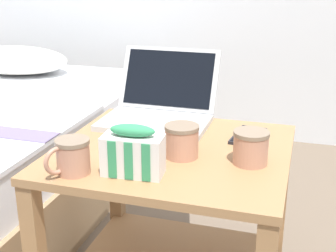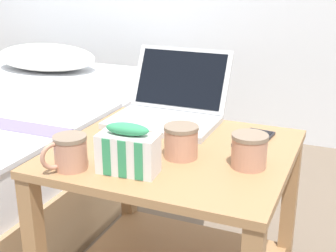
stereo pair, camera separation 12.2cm
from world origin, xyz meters
name	(u,v)px [view 2 (the right image)]	position (x,y,z in m)	size (l,w,h in m)	color
bedside_table	(174,210)	(0.00, 0.00, 0.35)	(0.63, 0.59, 0.54)	#997047
laptop	(169,107)	(-0.11, 0.22, 0.58)	(0.33, 0.32, 0.21)	#B7BABC
mug_front_left	(181,139)	(0.04, -0.05, 0.59)	(0.10, 0.12, 0.09)	tan
mug_front_right	(249,148)	(0.22, -0.04, 0.59)	(0.09, 0.12, 0.09)	tan
mug_mid_center	(69,151)	(-0.19, -0.22, 0.59)	(0.08, 0.11, 0.09)	tan
snack_bag	(128,151)	(-0.04, -0.19, 0.60)	(0.15, 0.08, 0.13)	silver
cell_phone	(254,139)	(0.19, 0.15, 0.54)	(0.10, 0.16, 0.01)	black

